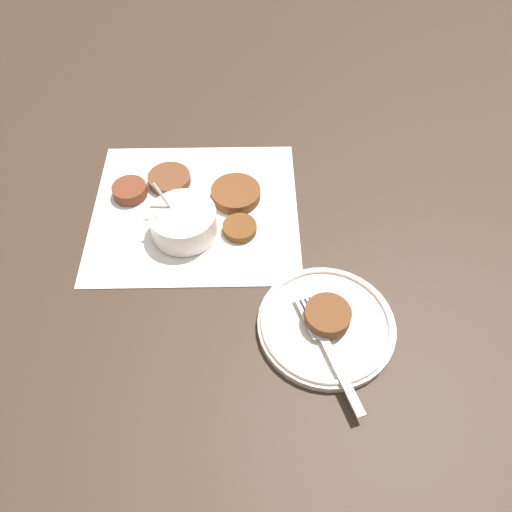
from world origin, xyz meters
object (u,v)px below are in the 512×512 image
Objects in this scene: sauce_bowl at (183,223)px; fritter_on_plate at (328,315)px; serving_plate at (326,324)px; fork at (323,338)px.

sauce_bowl is 0.28m from fritter_on_plate.
serving_plate is 3.01× the size of fritter_on_plate.
fork is (-0.18, 0.24, -0.00)m from sauce_bowl.
fork reaches higher than serving_plate.
fritter_on_plate is at bearing -99.35° from serving_plate.
fork is at bearing 127.95° from sauce_bowl.
sauce_bowl is 0.60× the size of serving_plate.
fritter_on_plate is 0.03m from fork.
fork is at bearing 66.83° from serving_plate.
fritter_on_plate is at bearing -111.72° from fork.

